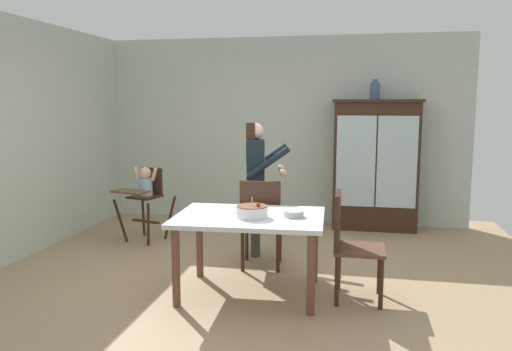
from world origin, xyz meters
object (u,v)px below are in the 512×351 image
Objects in this scene: china_cabinet at (375,165)px; ceramic_vase at (375,90)px; birthday_cake at (252,212)px; high_chair_with_toddler at (145,190)px; adult_person at (256,172)px; dining_table at (250,226)px; dining_chair_right_end at (348,239)px; serving_bowl at (294,214)px; dining_chair_far_side at (261,218)px.

china_cabinet is 1.01m from ceramic_vase.
high_chair_with_toddler is at bearing 136.84° from birthday_cake.
ceramic_vase is 0.18× the size of adult_person.
dining_table is 0.89m from dining_chair_right_end.
high_chair_with_toddler is (-2.88, -1.20, -0.25)m from china_cabinet.
adult_person is 1.35m from serving_bowl.
adult_person reaches higher than high_chair_with_toddler.
dining_chair_far_side is (-0.43, 0.69, -0.21)m from serving_bowl.
adult_person is 1.59× the size of dining_chair_right_end.
serving_bowl is at bearing 93.94° from dining_chair_right_end.
dining_table is (-1.21, -2.73, -0.26)m from china_cabinet.
china_cabinet is at bearing -6.52° from dining_chair_right_end.
birthday_cake is (0.04, -0.09, 0.15)m from dining_table.
dining_chair_far_side reaches higher than high_chair_with_toddler.
birthday_cake is (1.72, -1.61, 0.14)m from high_chair_with_toddler.
serving_bowl is at bearing 116.48° from dining_chair_far_side.
dining_table is at bearing 176.83° from adult_person.
high_chair_with_toddler is 2.27m from dining_table.
high_chair_with_toddler is 2.96m from dining_chair_right_end.
birthday_cake is (0.22, -1.30, -0.17)m from adult_person.
china_cabinet is 1.88× the size of dining_chair_far_side.
ceramic_vase is at bearing 38.75° from high_chair_with_toddler.
dining_chair_far_side is 1.12m from dining_chair_right_end.
ceramic_vase is at bearing -5.65° from dining_chair_right_end.
serving_bowl is (0.36, 0.10, -0.03)m from birthday_cake.
dining_table is 4.91× the size of birthday_cake.
china_cabinet is 1.90× the size of high_chair_with_toddler.
adult_person is 1.27m from dining_table.
birthday_cake is at bearing -27.41° from high_chair_with_toddler.
adult_person is 1.33m from birthday_cake.
dining_chair_right_end is (-0.32, -2.68, -0.35)m from china_cabinet.
dining_chair_right_end is at bearing -149.33° from adult_person.
birthday_cake is at bearing 178.01° from adult_person.
ceramic_vase is 3.05m from serving_bowl.
adult_person is at bearing -132.48° from china_cabinet.
ceramic_vase is 0.28× the size of high_chair_with_toddler.
birthday_cake is (-1.13, -2.82, -1.12)m from ceramic_vase.
serving_bowl is (0.58, -1.20, -0.20)m from adult_person.
dining_chair_right_end is at bearing 3.60° from serving_bowl.
ceramic_vase is 3.24m from birthday_cake.
china_cabinet is at bearing -126.64° from dining_chair_far_side.
adult_person reaches higher than serving_bowl.
high_chair_with_toddler is at bearing 137.75° from dining_table.
adult_person is (-1.35, -1.52, -0.95)m from ceramic_vase.
dining_chair_right_end reaches higher than birthday_cake.
china_cabinet is 3.05m from birthday_cake.
china_cabinet is 2.05m from adult_person.
dining_chair_far_side reaches higher than birthday_cake.
high_chair_with_toddler is at bearing 66.71° from adult_person.
dining_table is 1.43× the size of dining_chair_right_end.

